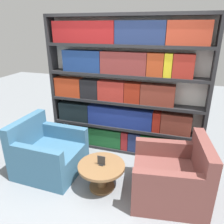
{
  "coord_description": "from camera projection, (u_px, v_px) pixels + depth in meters",
  "views": [
    {
      "loc": [
        0.91,
        -2.27,
        2.2
      ],
      "look_at": [
        -0.02,
        0.62,
        1.0
      ],
      "focal_mm": 35.0,
      "sensor_mm": 36.0,
      "label": 1
    }
  ],
  "objects": [
    {
      "name": "ground_plane",
      "position": [
        100.0,
        194.0,
        3.07
      ],
      "size": [
        14.0,
        14.0,
        0.0
      ],
      "primitive_type": "plane",
      "color": "gray"
    },
    {
      "name": "table_sign",
      "position": [
        101.0,
        161.0,
        3.03
      ],
      "size": [
        0.11,
        0.06,
        0.14
      ],
      "color": "black",
      "rests_on": "coffee_table"
    },
    {
      "name": "armchair_right",
      "position": [
        172.0,
        178.0,
        2.93
      ],
      "size": [
        1.06,
        1.02,
        0.87
      ],
      "rotation": [
        0.0,
        0.0,
        -1.41
      ],
      "color": "brown",
      "rests_on": "ground_plane"
    },
    {
      "name": "bookshelf",
      "position": [
        123.0,
        90.0,
        3.77
      ],
      "size": [
        2.74,
        0.3,
        2.39
      ],
      "color": "silver",
      "rests_on": "ground_plane"
    },
    {
      "name": "armchair_left",
      "position": [
        48.0,
        155.0,
        3.47
      ],
      "size": [
        0.96,
        0.9,
        0.87
      ],
      "rotation": [
        0.0,
        0.0,
        1.55
      ],
      "color": "#386684",
      "rests_on": "ground_plane"
    },
    {
      "name": "coffee_table",
      "position": [
        102.0,
        171.0,
        3.1
      ],
      "size": [
        0.67,
        0.67,
        0.39
      ],
      "color": "brown",
      "rests_on": "ground_plane"
    }
  ]
}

